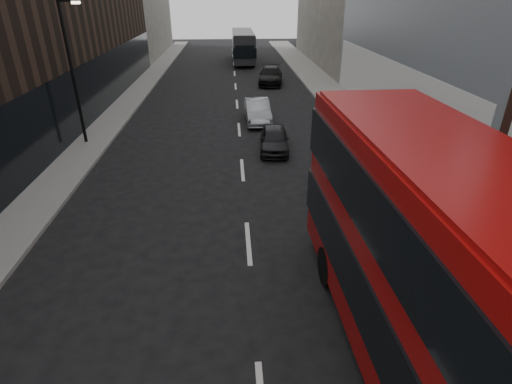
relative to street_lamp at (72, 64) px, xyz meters
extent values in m
cube|color=slate|center=(15.72, 7.00, -4.11)|extent=(3.00, 80.00, 0.15)
cube|color=slate|center=(0.22, 7.00, -4.11)|extent=(2.00, 80.00, 0.15)
cube|color=silver|center=(17.37, 3.00, -2.28)|extent=(0.35, 21.00, 3.80)
cylinder|color=black|center=(-0.08, 0.00, -0.53)|extent=(0.16, 0.16, 7.00)
cube|color=black|center=(0.32, 0.00, 2.87)|extent=(0.90, 0.15, 0.18)
cube|color=#FFF2CC|center=(0.72, 0.00, 2.75)|extent=(0.35, 0.22, 0.12)
cube|color=#920909|center=(11.68, -16.02, -1.51)|extent=(3.05, 12.31, 4.45)
cube|color=black|center=(11.68, -16.02, -2.23)|extent=(3.17, 12.36, 1.23)
cube|color=black|center=(11.68, -16.02, -0.34)|extent=(3.17, 12.36, 1.23)
cube|color=black|center=(11.55, -9.87, -2.06)|extent=(2.37, 0.13, 1.56)
cube|color=#920909|center=(11.68, -16.02, 0.75)|extent=(2.93, 11.82, 0.12)
cylinder|color=black|center=(10.35, -12.13, -3.62)|extent=(0.36, 1.12, 1.11)
cylinder|color=black|center=(12.84, -12.07, -3.62)|extent=(0.36, 1.12, 1.11)
cube|color=black|center=(9.36, 27.27, -2.37)|extent=(2.32, 10.20, 2.87)
cube|color=black|center=(9.36, 27.27, -2.56)|extent=(2.44, 10.25, 1.02)
cube|color=black|center=(9.36, 22.14, -2.42)|extent=(1.97, 0.08, 1.30)
cube|color=black|center=(9.36, 32.40, -2.42)|extent=(1.97, 0.08, 1.30)
cube|color=black|center=(9.36, 27.27, -0.91)|extent=(2.23, 9.79, 0.12)
cylinder|color=black|center=(8.35, 30.54, -3.72)|extent=(0.28, 0.93, 0.93)
cylinder|color=black|center=(10.37, 30.53, -3.72)|extent=(0.28, 0.93, 0.93)
cylinder|color=black|center=(8.35, 24.01, -3.72)|extent=(0.28, 0.93, 0.93)
cylinder|color=black|center=(10.37, 24.01, -3.72)|extent=(0.28, 0.93, 0.93)
imported|color=black|center=(9.95, -1.56, -3.57)|extent=(1.75, 3.69, 1.22)
imported|color=gray|center=(9.42, 3.56, -3.49)|extent=(1.56, 4.21, 1.37)
imported|color=black|center=(11.36, 14.94, -3.47)|extent=(2.61, 5.10, 1.42)
camera|label=1|loc=(7.78, -20.97, 3.25)|focal=28.00mm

